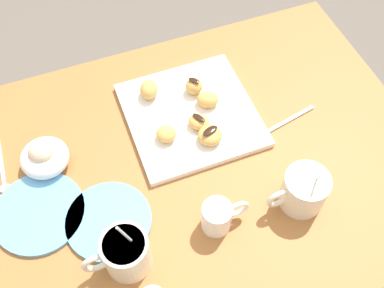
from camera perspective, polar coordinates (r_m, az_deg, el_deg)
The scene contains 20 objects.
ground_plane at distance 1.68m, azimuth -0.19°, elevation -15.79°, with size 8.00×8.00×0.00m, color #665B51.
dining_table at distance 1.11m, azimuth -0.28°, elevation -6.31°, with size 1.06×0.76×0.75m.
pastry_plate_square at distance 1.05m, azimuth -0.14°, elevation 3.74°, with size 0.29×0.29×0.02m, color white.
coffee_mug_cream_left at distance 0.93m, azimuth 13.95°, elevation -5.68°, with size 0.13×0.09×0.13m.
coffee_mug_cream_right at distance 0.86m, azimuth -8.50°, elevation -13.52°, with size 0.13×0.09×0.14m.
cream_pitcher_white at distance 0.89m, azimuth 3.50°, elevation -9.04°, with size 0.10×0.06×0.07m.
ice_cream_bowl at distance 1.01m, azimuth -18.27°, elevation -1.53°, with size 0.10×0.10×0.08m.
saucer_sky_left at distance 0.94m, azimuth -10.53°, elevation -9.58°, with size 0.17×0.17×0.01m, color #66A8DB.
saucer_sky_right at distance 0.98m, azimuth -18.79°, elevation -8.47°, with size 0.19×0.19×0.01m, color #66A8DB.
loose_spoon_near_saucer at distance 1.06m, azimuth -22.96°, elevation -3.04°, with size 0.03×0.16×0.01m.
loose_spoon_by_plate at distance 1.06m, azimuth 11.02°, elevation 2.35°, with size 0.16×0.04×0.01m.
beignet_0 at distance 1.01m, azimuth 0.86°, elevation 2.82°, with size 0.05×0.04×0.03m, color #DBA351.
chocolate_drizzle_0 at distance 1.00m, azimuth 0.87°, elevation 3.35°, with size 0.03×0.01×0.01m, color black.
beignet_1 at distance 1.07m, azimuth -5.49°, elevation 6.92°, with size 0.04×0.05×0.04m, color #DBA351.
beignet_2 at distance 1.00m, azimuth -3.32°, elevation 1.26°, with size 0.04×0.04×0.03m, color #DBA351.
beignet_3 at distance 1.05m, azimuth 1.99°, elevation 5.69°, with size 0.04×0.05×0.03m, color #DBA351.
beignet_4 at distance 0.99m, azimuth 2.28°, elevation 1.11°, with size 0.06×0.05×0.03m, color #DBA351.
chocolate_drizzle_4 at distance 0.98m, azimuth 2.32°, elevation 1.70°, with size 0.04×0.02×0.01m, color black.
beignet_5 at distance 1.07m, azimuth 0.26°, elevation 7.34°, with size 0.04×0.04×0.04m, color #DBA351.
chocolate_drizzle_5 at distance 1.06m, azimuth 0.26°, elevation 8.06°, with size 0.03×0.01×0.01m, color black.
Camera 1 is at (0.17, 0.47, 1.60)m, focal length 41.98 mm.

